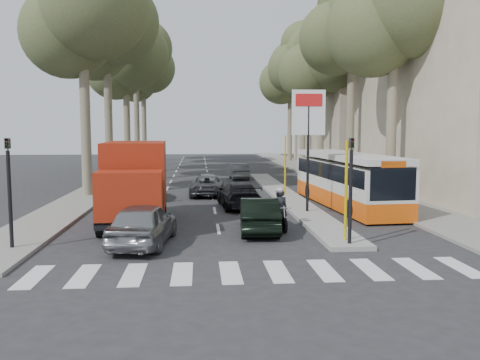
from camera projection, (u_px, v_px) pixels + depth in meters
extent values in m
plane|color=#28282B|center=(246.00, 240.00, 17.80)|extent=(120.00, 120.00, 0.00)
cube|color=gray|center=(319.00, 173.00, 43.28)|extent=(3.20, 70.00, 0.12)
cube|color=gray|center=(127.00, 172.00, 44.92)|extent=(2.40, 64.00, 0.12)
cube|color=gray|center=(285.00, 195.00, 28.96)|extent=(1.50, 26.00, 0.16)
cube|color=#B7A88E|center=(366.00, 88.00, 51.95)|extent=(11.00, 20.00, 16.00)
cylinder|color=yellow|center=(346.00, 193.00, 16.89)|extent=(0.10, 0.10, 3.50)
cylinder|color=yellow|center=(308.00, 176.00, 22.84)|extent=(0.10, 0.10, 3.50)
cylinder|color=yellow|center=(285.00, 166.00, 28.79)|extent=(0.10, 0.10, 3.50)
cylinder|color=black|center=(308.00, 157.00, 22.76)|extent=(0.12, 0.12, 5.20)
cube|color=white|center=(308.00, 112.00, 22.55)|extent=(1.50, 0.10, 2.00)
cube|color=red|center=(309.00, 100.00, 22.44)|extent=(1.20, 0.02, 0.55)
cylinder|color=black|center=(350.00, 200.00, 16.41)|extent=(0.12, 0.12, 3.20)
imported|color=black|center=(351.00, 153.00, 16.26)|extent=(0.16, 0.41, 1.00)
cylinder|color=black|center=(10.00, 201.00, 16.04)|extent=(0.12, 0.12, 3.20)
imported|color=black|center=(8.00, 154.00, 15.88)|extent=(0.16, 0.41, 1.00)
cylinder|color=#6B604C|center=(86.00, 123.00, 28.63)|extent=(0.56, 0.56, 8.40)
sphere|color=#45502D|center=(67.00, 32.00, 28.63)|extent=(5.20, 5.20, 5.20)
sphere|color=#45502D|center=(96.00, 5.00, 27.27)|extent=(5.80, 5.80, 5.80)
cylinder|color=#6B604C|center=(109.00, 120.00, 36.53)|extent=(0.56, 0.56, 8.96)
sphere|color=#45502D|center=(94.00, 44.00, 36.49)|extent=(5.20, 5.20, 5.20)
sphere|color=#45502D|center=(117.00, 22.00, 35.13)|extent=(5.80, 5.80, 5.80)
sphere|color=#45502D|center=(111.00, 10.00, 36.82)|extent=(4.80, 4.80, 4.80)
cylinder|color=#6B604C|center=(127.00, 126.00, 44.52)|extent=(0.56, 0.56, 8.12)
sphere|color=#45502D|center=(115.00, 70.00, 44.53)|extent=(5.20, 5.20, 5.20)
sphere|color=#45502D|center=(135.00, 55.00, 43.18)|extent=(5.80, 5.80, 5.80)
sphere|color=#45502D|center=(129.00, 44.00, 44.89)|extent=(4.80, 4.80, 4.80)
cylinder|color=#6B604C|center=(137.00, 120.00, 52.37)|extent=(0.56, 0.56, 9.52)
sphere|color=#45502D|center=(127.00, 64.00, 52.30)|extent=(5.20, 5.20, 5.20)
sphere|color=#45502D|center=(143.00, 48.00, 50.93)|extent=(5.80, 5.80, 5.80)
sphere|color=#45502D|center=(138.00, 38.00, 52.62)|extent=(4.80, 4.80, 4.80)
cylinder|color=#6B604C|center=(144.00, 125.00, 60.34)|extent=(0.56, 0.56, 8.68)
sphere|color=#45502D|center=(135.00, 80.00, 60.32)|extent=(5.20, 5.20, 5.20)
sphere|color=#45502D|center=(150.00, 68.00, 58.96)|extent=(5.80, 5.80, 5.80)
sphere|color=#45502D|center=(146.00, 60.00, 60.66)|extent=(4.80, 4.80, 4.80)
cylinder|color=#6B604C|center=(391.00, 123.00, 28.02)|extent=(0.56, 0.56, 8.40)
sphere|color=#45502D|center=(373.00, 30.00, 28.01)|extent=(5.20, 5.20, 5.20)
sphere|color=#45502D|center=(417.00, 2.00, 26.66)|extent=(5.80, 5.80, 5.80)
cylinder|color=#6B604C|center=(350.00, 118.00, 35.91)|extent=(0.56, 0.56, 9.24)
sphere|color=#45502D|center=(336.00, 38.00, 35.86)|extent=(5.20, 5.20, 5.20)
sphere|color=#45502D|center=(369.00, 15.00, 34.49)|extent=(5.80, 5.80, 5.80)
sphere|color=#45502D|center=(351.00, 2.00, 36.18)|extent=(4.80, 4.80, 4.80)
cylinder|color=#6B604C|center=(321.00, 128.00, 43.90)|extent=(0.56, 0.56, 7.84)
sphere|color=#45502D|center=(308.00, 73.00, 43.93)|extent=(5.20, 5.20, 5.20)
sphere|color=#45502D|center=(335.00, 58.00, 42.58)|extent=(5.80, 5.80, 5.80)
sphere|color=#45502D|center=(321.00, 48.00, 44.30)|extent=(4.80, 4.80, 4.80)
cylinder|color=#6B604C|center=(303.00, 123.00, 51.79)|extent=(0.56, 0.56, 8.96)
sphere|color=#45502D|center=(293.00, 69.00, 51.75)|extent=(5.20, 5.20, 5.20)
sphere|color=#45502D|center=(314.00, 55.00, 50.38)|extent=(5.80, 5.80, 5.80)
sphere|color=#45502D|center=(304.00, 44.00, 52.08)|extent=(4.80, 4.80, 4.80)
cylinder|color=#6B604C|center=(290.00, 126.00, 59.75)|extent=(0.56, 0.56, 8.40)
sphere|color=#45502D|center=(281.00, 82.00, 59.75)|extent=(5.20, 5.20, 5.20)
sphere|color=#45502D|center=(299.00, 71.00, 58.39)|extent=(5.80, 5.80, 5.80)
sphere|color=#45502D|center=(291.00, 62.00, 60.10)|extent=(4.80, 4.80, 4.80)
imported|color=#929499|center=(143.00, 224.00, 16.92)|extent=(2.27, 4.47, 1.46)
imported|color=black|center=(259.00, 215.00, 19.10)|extent=(1.65, 4.06, 1.31)
imported|color=#45464C|center=(207.00, 185.00, 29.55)|extent=(2.10, 4.29, 1.17)
imported|color=black|center=(238.00, 195.00, 25.00)|extent=(2.13, 4.50, 1.27)
imported|color=gray|center=(208.00, 182.00, 31.39)|extent=(1.49, 3.48, 1.17)
imported|color=#52555A|center=(239.00, 171.00, 39.15)|extent=(1.44, 3.72, 1.21)
imported|color=black|center=(146.00, 187.00, 28.24)|extent=(2.16, 4.42, 1.24)
cube|color=black|center=(135.00, 211.00, 20.37)|extent=(2.58, 6.36, 0.26)
cylinder|color=black|center=(101.00, 224.00, 18.19)|extent=(0.36, 0.95, 0.94)
cylinder|color=black|center=(160.00, 223.00, 18.45)|extent=(0.36, 0.95, 0.94)
cylinder|color=black|center=(114.00, 207.00, 22.10)|extent=(0.36, 0.95, 0.94)
cylinder|color=black|center=(163.00, 206.00, 22.36)|extent=(0.36, 0.95, 0.94)
cube|color=maroon|center=(129.00, 196.00, 17.91)|extent=(2.36, 1.56, 1.77)
cube|color=black|center=(127.00, 193.00, 17.22)|extent=(2.09, 0.18, 0.94)
cube|color=maroon|center=(136.00, 173.00, 21.04)|extent=(2.60, 4.49, 2.61)
cube|color=#E7540C|center=(346.00, 197.00, 25.29)|extent=(2.97, 10.34, 0.80)
cube|color=silver|center=(347.00, 176.00, 25.18)|extent=(2.97, 10.34, 1.33)
cube|color=black|center=(347.00, 170.00, 25.16)|extent=(2.96, 9.93, 0.75)
cube|color=silver|center=(347.00, 156.00, 25.09)|extent=(2.97, 10.34, 0.27)
cube|color=black|center=(393.00, 184.00, 20.19)|extent=(1.95, 0.20, 1.33)
cube|color=#E7540C|center=(393.00, 165.00, 20.11)|extent=(1.07, 0.14, 0.28)
cylinder|color=black|center=(352.00, 210.00, 21.94)|extent=(0.31, 0.87, 0.85)
cylinder|color=black|center=(395.00, 208.00, 22.25)|extent=(0.31, 0.87, 0.85)
cylinder|color=black|center=(309.00, 192.00, 28.16)|extent=(0.31, 0.87, 0.85)
cylinder|color=black|center=(343.00, 191.00, 28.46)|extent=(0.31, 0.87, 0.85)
cylinder|color=black|center=(285.00, 225.00, 18.93)|extent=(0.13, 0.59, 0.58)
cylinder|color=black|center=(277.00, 219.00, 20.27)|extent=(0.13, 0.59, 0.58)
cylinder|color=silver|center=(284.00, 216.00, 18.96)|extent=(0.08, 0.37, 0.73)
cube|color=black|center=(280.00, 219.00, 19.64)|extent=(0.24, 0.69, 0.27)
cube|color=black|center=(281.00, 213.00, 19.43)|extent=(0.30, 0.43, 0.20)
cube|color=black|center=(279.00, 213.00, 19.88)|extent=(0.29, 0.61, 0.11)
cylinder|color=silver|center=(284.00, 208.00, 18.98)|extent=(0.56, 0.07, 0.04)
imported|color=black|center=(280.00, 209.00, 19.59)|extent=(0.58, 0.40, 1.53)
imported|color=black|center=(278.00, 208.00, 19.96)|extent=(0.72, 0.43, 1.43)
sphere|color=#B2B2B7|center=(281.00, 190.00, 19.48)|extent=(0.25, 0.25, 0.25)
sphere|color=#B2B2B7|center=(279.00, 191.00, 19.86)|extent=(0.25, 0.25, 0.25)
imported|color=#3D3048|center=(383.00, 188.00, 25.01)|extent=(0.90, 1.12, 1.72)
imported|color=brown|center=(412.00, 181.00, 27.81)|extent=(1.24, 0.92, 1.76)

